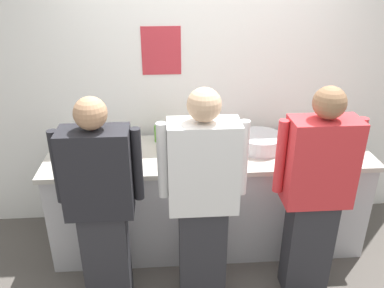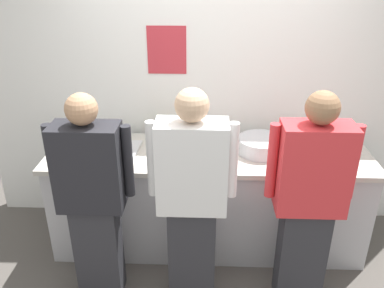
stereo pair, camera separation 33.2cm
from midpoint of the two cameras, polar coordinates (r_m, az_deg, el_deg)
name	(u,v)px [view 1 (the left image)]	position (r m, az deg, el deg)	size (l,w,h in m)	color
ground_plane	(212,269)	(3.52, 0.11, -17.56)	(9.00, 9.00, 0.00)	#514C47
wall_back	(204,88)	(3.64, -0.91, 7.98)	(4.23, 0.11, 2.62)	white
prep_counter	(208,198)	(3.55, -0.35, -7.77)	(2.69, 0.75, 0.91)	#B2B2B7
chef_near_left	(101,203)	(2.87, -16.26, -8.21)	(0.60, 0.24, 1.63)	#2D2D33
chef_center	(203,198)	(2.76, -1.89, -7.80)	(0.61, 0.24, 1.68)	#2D2D33
chef_far_right	(315,192)	(2.92, 14.23, -6.84)	(0.61, 0.24, 1.66)	#2D2D33
plate_stack_front	(216,142)	(3.42, 0.70, 0.18)	(0.23, 0.23, 0.06)	white
plate_stack_rear	(185,153)	(3.22, -4.03, -1.30)	(0.22, 0.22, 0.08)	white
mixing_bowl_steel	(260,142)	(3.37, 6.98, 0.20)	(0.39, 0.39, 0.13)	#B7BABF
sheet_tray	(106,153)	(3.39, -15.06, -1.33)	(0.53, 0.35, 0.02)	#B7BABF
squeeze_bottle_primary	(158,132)	(3.51, -7.64, 1.63)	(0.06, 0.06, 0.18)	#56A333
squeeze_bottle_secondary	(177,136)	(3.40, -4.95, 1.07)	(0.05, 0.05, 0.20)	orange
squeeze_bottle_spare	(164,144)	(3.29, -6.99, -0.04)	(0.05, 0.05, 0.18)	#E5E066
ramekin_orange_sauce	(235,160)	(3.15, 3.24, -2.43)	(0.08, 0.08, 0.04)	white
ramekin_yellow_sauce	(319,155)	(3.33, 15.10, -1.59)	(0.11, 0.11, 0.05)	white
deli_cup	(334,140)	(3.61, 17.27, 0.55)	(0.09, 0.09, 0.08)	white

